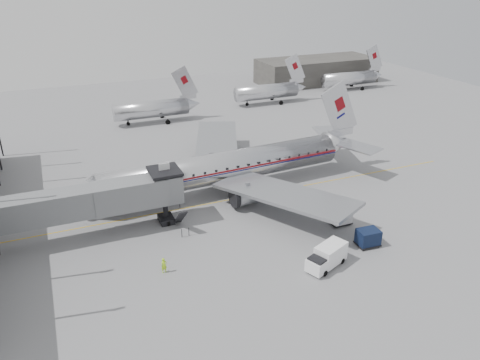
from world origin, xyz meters
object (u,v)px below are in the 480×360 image
object	(u,v)px
baggage_cart_white	(340,216)
ramp_worker	(164,266)
airliner	(230,166)
baggage_cart_navy	(368,237)
service_van	(327,256)

from	to	relation	value
baggage_cart_white	ramp_worker	distance (m)	21.00
airliner	ramp_worker	distance (m)	19.92
airliner	baggage_cart_white	size ratio (longest dim) A/B	17.40
baggage_cart_white	baggage_cart_navy	bearing A→B (deg)	-89.82
airliner	service_van	bearing A→B (deg)	-87.41
airliner	baggage_cart_navy	size ratio (longest dim) A/B	16.46
airliner	ramp_worker	bearing A→B (deg)	-133.81
baggage_cart_navy	baggage_cart_white	bearing A→B (deg)	94.21
airliner	ramp_worker	size ratio (longest dim) A/B	25.96
service_van	ramp_worker	world-z (taller)	service_van
baggage_cart_navy	baggage_cart_white	size ratio (longest dim) A/B	1.06
service_van	baggage_cart_navy	xyz separation A→B (m)	(6.06, 1.57, -0.17)
airliner	baggage_cart_navy	world-z (taller)	airliner
airliner	service_van	distance (m)	20.47
service_van	baggage_cart_navy	size ratio (longest dim) A/B	2.02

